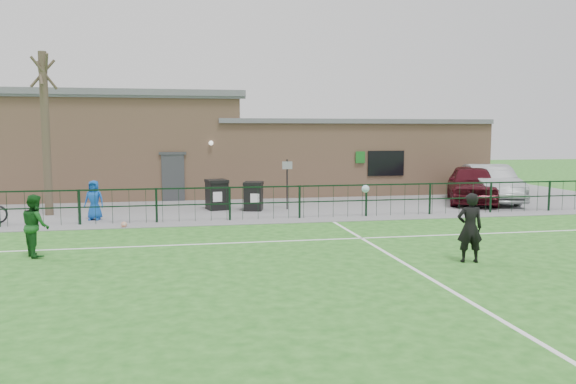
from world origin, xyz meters
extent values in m
plane|color=#225F1B|center=(0.00, 0.00, 0.00)|extent=(90.00, 90.00, 0.00)
cube|color=slate|center=(0.00, 13.50, 0.01)|extent=(34.00, 13.00, 0.02)
cube|color=white|center=(0.00, 7.80, 0.00)|extent=(28.00, 0.10, 0.01)
cube|color=white|center=(0.00, 4.00, 0.00)|extent=(28.00, 0.10, 0.01)
cube|color=white|center=(2.00, 0.00, 0.00)|extent=(0.10, 16.00, 0.01)
cube|color=black|center=(0.00, 8.00, 0.60)|extent=(28.00, 0.10, 1.20)
cylinder|color=#443729|center=(-8.00, 10.50, 3.00)|extent=(0.30, 0.30, 6.00)
cube|color=black|center=(-1.77, 10.81, 0.57)|extent=(0.90, 0.97, 1.11)
cube|color=black|center=(-0.36, 10.32, 0.54)|extent=(0.86, 0.93, 1.04)
cylinder|color=black|center=(0.99, 10.34, 1.02)|extent=(0.07, 0.07, 2.00)
imported|color=#400B13|center=(9.28, 10.87, 0.85)|extent=(3.80, 5.25, 1.66)
imported|color=#989B9F|center=(10.19, 10.98, 0.84)|extent=(2.83, 5.23, 1.63)
imported|color=#124CAC|center=(-6.17, 8.97, 0.72)|extent=(0.75, 0.57, 1.39)
imported|color=black|center=(3.57, 0.63, 0.83)|extent=(0.67, 0.51, 1.67)
sphere|color=white|center=(2.02, 3.76, 1.48)|extent=(0.22, 0.22, 0.22)
imported|color=#16501B|center=(-6.76, 3.28, 0.78)|extent=(0.88, 0.95, 1.56)
sphere|color=silver|center=(-5.01, 7.22, 0.10)|extent=(0.20, 0.20, 0.20)
cube|color=tan|center=(0.00, 16.50, 1.75)|extent=(24.00, 5.00, 3.50)
cube|color=tan|center=(-6.24, 16.50, 4.10)|extent=(11.52, 5.00, 1.20)
cube|color=#585A5F|center=(-6.24, 16.50, 4.82)|extent=(12.02, 5.40, 0.28)
cube|color=#585A5F|center=(5.28, 16.50, 3.60)|extent=(13.44, 5.30, 0.22)
cube|color=#383A3D|center=(-3.50, 13.97, 1.05)|extent=(1.00, 0.08, 2.10)
cube|color=black|center=(6.50, 13.97, 1.60)|extent=(1.80, 0.08, 1.20)
cube|color=#19661E|center=(5.20, 13.92, 1.90)|extent=(0.45, 0.04, 0.55)
camera|label=1|loc=(-3.17, -11.49, 3.12)|focal=35.00mm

